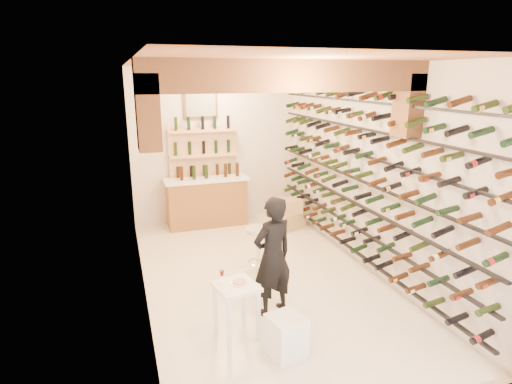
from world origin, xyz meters
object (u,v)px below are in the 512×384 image
white_stool (286,335)px  chrome_barstool (258,248)px  wine_rack (355,173)px  person (273,256)px  tasting_table (236,294)px  back_counter (207,200)px  crate_lower (289,220)px

white_stool → chrome_barstool: bearing=80.6°
wine_rack → white_stool: size_ratio=12.22×
person → chrome_barstool: size_ratio=2.01×
white_stool → tasting_table: bearing=131.0°
wine_rack → chrome_barstool: (-1.57, 0.09, -1.09)m
back_counter → tasting_table: size_ratio=2.06×
person → wine_rack: bearing=-167.5°
wine_rack → tasting_table: (-2.32, -1.34, -0.99)m
white_stool → person: (0.16, 0.87, 0.56)m
back_counter → tasting_table: 4.02m
tasting_table → white_stool: 0.74m
tasting_table → person: bearing=21.6°
person → chrome_barstool: (0.16, 1.06, -0.34)m
back_counter → crate_lower: 1.75m
tasting_table → crate_lower: tasting_table is taller
tasting_table → crate_lower: bearing=47.5°
tasting_table → white_stool: bearing=-59.5°
white_stool → person: size_ratio=0.29×
back_counter → crate_lower: bearing=-25.0°
tasting_table → crate_lower: size_ratio=1.45×
white_stool → crate_lower: white_stool is taller
tasting_table → chrome_barstool: (0.75, 1.43, -0.10)m
back_counter → tasting_table: bearing=-97.0°
white_stool → person: bearing=79.7°
tasting_table → chrome_barstool: bearing=51.8°
wine_rack → white_stool: 2.94m
back_counter → white_stool: back_counter is taller
person → crate_lower: size_ratio=2.80×
wine_rack → chrome_barstool: wine_rack is taller
wine_rack → person: bearing=-150.7°
crate_lower → person: bearing=-116.6°
person → back_counter: bearing=-105.2°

